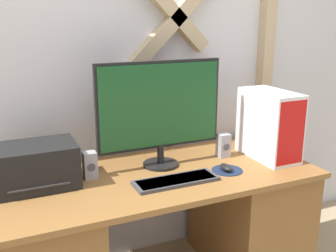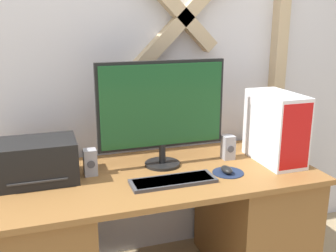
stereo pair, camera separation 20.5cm
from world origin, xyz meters
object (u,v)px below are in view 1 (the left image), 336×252
object	(u,v)px
mouse	(226,167)
speaker_right	(223,145)
speaker_left	(90,165)
computer_tower	(269,125)
printer	(35,166)
keyboard	(176,180)
monitor	(160,108)

from	to	relation	value
mouse	speaker_right	world-z (taller)	speaker_right
speaker_left	speaker_right	bearing A→B (deg)	-0.46
computer_tower	speaker_left	xyz separation A→B (m)	(-1.04, 0.12, -0.13)
printer	keyboard	bearing A→B (deg)	-20.56
monitor	printer	world-z (taller)	monitor
mouse	speaker_left	size ratio (longest dim) A/B	0.66
monitor	printer	xyz separation A→B (m)	(-0.67, -0.01, -0.22)
keyboard	monitor	bearing A→B (deg)	85.13
keyboard	mouse	world-z (taller)	mouse
monitor	speaker_right	distance (m)	0.48
keyboard	printer	distance (m)	0.70
computer_tower	speaker_left	world-z (taller)	computer_tower
monitor	keyboard	bearing A→B (deg)	-94.87
computer_tower	printer	world-z (taller)	computer_tower
mouse	speaker_left	xyz separation A→B (m)	(-0.69, 0.21, 0.05)
monitor	keyboard	world-z (taller)	monitor
mouse	speaker_left	world-z (taller)	speaker_left
mouse	computer_tower	size ratio (longest dim) A/B	0.23
monitor	computer_tower	world-z (taller)	monitor
speaker_left	speaker_right	xyz separation A→B (m)	(0.80, -0.01, 0.00)
keyboard	printer	world-z (taller)	printer
monitor	speaker_left	world-z (taller)	monitor
computer_tower	speaker_left	size ratio (longest dim) A/B	2.82
monitor	speaker_right	world-z (taller)	monitor
printer	speaker_left	size ratio (longest dim) A/B	2.80
keyboard	speaker_left	size ratio (longest dim) A/B	3.08
printer	speaker_left	world-z (taller)	printer
speaker_left	speaker_right	distance (m)	0.80
printer	monitor	bearing A→B (deg)	0.81
printer	speaker_left	xyz separation A→B (m)	(0.27, -0.01, -0.04)
monitor	speaker_left	size ratio (longest dim) A/B	5.04
speaker_left	keyboard	bearing A→B (deg)	-31.59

